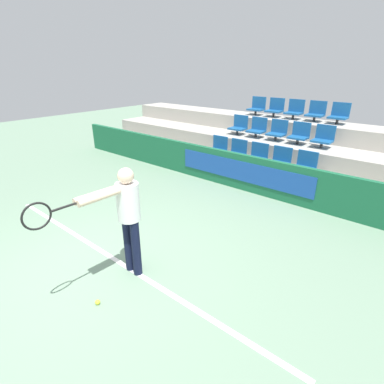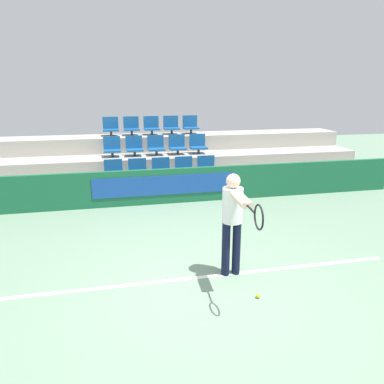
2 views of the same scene
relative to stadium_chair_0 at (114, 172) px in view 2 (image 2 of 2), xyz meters
The scene contains 23 objects.
ground_plane 5.21m from the stadium_chair_0, 75.89° to the right, with size 30.00×30.00×0.00m, color gray.
court_baseline 4.84m from the stadium_chair_0, 74.77° to the right, with size 6.39×0.08×0.01m.
barrier_wall 1.49m from the stadium_chair_0, 30.47° to the right, with size 12.65×0.14×0.90m.
bleacher_tier_front 1.35m from the stadium_chair_0, ahead, with size 12.25×1.07×0.46m.
bleacher_tier_middle 1.59m from the stadium_chair_0, 36.78° to the left, with size 12.25×1.07×0.92m.
bleacher_tier_back 2.37m from the stadium_chair_0, 57.92° to the left, with size 12.25×1.07×1.38m.
stadium_chair_0 is the anchor object (origin of this frame).
stadium_chair_1 0.63m from the stadium_chair_0, ahead, with size 0.48×0.40×0.57m.
stadium_chair_2 1.26m from the stadium_chair_0, ahead, with size 0.48×0.40×0.57m.
stadium_chair_3 1.89m from the stadium_chair_0, ahead, with size 0.48×0.40×0.57m.
stadium_chair_4 2.52m from the stadium_chair_0, ahead, with size 0.48×0.40×0.57m.
stadium_chair_5 1.16m from the stadium_chair_0, 90.00° to the left, with size 0.48×0.40×0.57m.
stadium_chair_6 1.32m from the stadium_chair_0, 59.46° to the left, with size 0.48×0.40×0.57m.
stadium_chair_7 1.71m from the stadium_chair_0, 40.29° to the left, with size 0.48×0.40×0.57m.
stadium_chair_8 2.22m from the stadium_chair_0, 29.47° to the left, with size 0.48×0.40×0.57m.
stadium_chair_9 2.77m from the stadium_chair_0, 22.97° to the left, with size 0.48×0.40×0.57m.
stadium_chair_10 2.32m from the stadium_chair_0, 90.00° to the left, with size 0.48×0.40×0.57m.
stadium_chair_11 2.41m from the stadium_chair_0, 73.57° to the left, with size 0.48×0.40×0.57m.
stadium_chair_12 2.64m from the stadium_chair_0, 59.46° to the left, with size 0.48×0.40×0.57m.
stadium_chair_13 2.99m from the stadium_chair_0, 48.50° to the left, with size 0.48×0.40×0.57m.
stadium_chair_14 3.43m from the stadium_chair_0, 40.29° to the left, with size 0.48×0.40×0.57m.
tennis_player 4.99m from the stadium_chair_0, 69.74° to the right, with size 0.32×1.49×1.65m.
tennis_ball 5.73m from the stadium_chair_0, 70.53° to the right, with size 0.07×0.07×0.07m.
Camera 2 is at (-1.28, -4.74, 2.94)m, focal length 35.00 mm.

